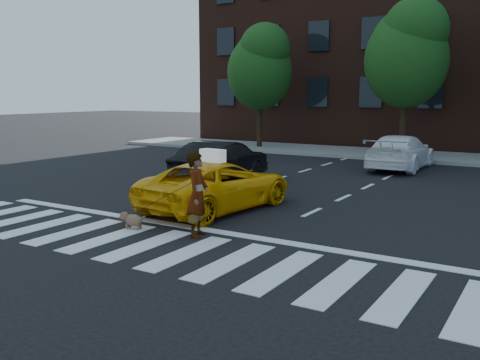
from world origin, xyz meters
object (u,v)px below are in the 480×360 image
object	(u,v)px
woman	(198,195)
taxi	(217,185)
tree_mid	(407,50)
white_suv	(401,152)
tree_left	(260,64)
black_sedan	(221,162)
dog	(131,219)

from	to	relation	value
woman	taxi	bearing A→B (deg)	8.88
tree_mid	woman	size ratio (longest dim) A/B	4.03
white_suv	woman	size ratio (longest dim) A/B	2.62
tree_left	white_suv	xyz separation A→B (m)	(8.37, -3.64, -3.77)
tree_mid	black_sedan	size ratio (longest dim) A/B	1.68
tree_left	tree_mid	size ratio (longest dim) A/B	0.92
black_sedan	dog	size ratio (longest dim) A/B	6.46
tree_mid	taxi	size ratio (longest dim) A/B	1.58
white_suv	tree_left	bearing A→B (deg)	-24.25
woman	dog	world-z (taller)	woman
tree_mid	taxi	xyz separation A→B (m)	(-1.17, -13.50, -4.23)
taxi	dog	world-z (taller)	taxi
tree_left	tree_mid	world-z (taller)	tree_mid
taxi	white_suv	world-z (taller)	white_suv
taxi	woman	size ratio (longest dim) A/B	2.55
woman	dog	bearing A→B (deg)	84.38
white_suv	tree_mid	bearing A→B (deg)	-77.35
black_sedan	taxi	bearing A→B (deg)	118.99
black_sedan	dog	world-z (taller)	black_sedan
dog	white_suv	bearing A→B (deg)	66.11
tree_left	white_suv	size ratio (longest dim) A/B	1.41
tree_left	black_sedan	distance (m)	11.44
white_suv	taxi	bearing A→B (deg)	77.59
tree_left	tree_mid	xyz separation A→B (m)	(7.50, -0.00, 0.41)
tree_left	black_sedan	world-z (taller)	tree_left
white_suv	woman	world-z (taller)	woman
black_sedan	dog	bearing A→B (deg)	102.45
taxi	black_sedan	xyz separation A→B (m)	(-2.20, 3.50, 0.07)
tree_mid	tree_left	bearing A→B (deg)	180.00
white_suv	dog	bearing A→B (deg)	77.96
tree_left	black_sedan	size ratio (longest dim) A/B	1.54
white_suv	dog	distance (m)	12.80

